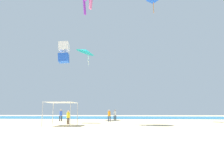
{
  "coord_description": "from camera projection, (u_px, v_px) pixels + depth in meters",
  "views": [
    {
      "loc": [
        1.51,
        -20.87,
        1.56
      ],
      "look_at": [
        -1.06,
        14.05,
        7.23
      ],
      "focal_mm": 33.6,
      "sensor_mm": 36.0,
      "label": 1
    }
  ],
  "objects": [
    {
      "name": "person_near_tent",
      "position": [
        115.0,
        114.0,
        35.49
      ],
      "size": [
        0.44,
        0.42,
        1.75
      ],
      "rotation": [
        0.0,
        0.0,
        5.82
      ],
      "color": "black",
      "rests_on": "ground"
    },
    {
      "name": "ground",
      "position": [
        112.0,
        128.0,
        20.39
      ],
      "size": [
        110.0,
        110.0,
        0.1
      ],
      "primitive_type": "cube",
      "color": "#D1BA8C"
    },
    {
      "name": "ocean_strip",
      "position": [
        121.0,
        117.0,
        50.22
      ],
      "size": [
        110.0,
        21.73,
        0.03
      ],
      "primitive_type": "cube",
      "color": "#1E6B93",
      "rests_on": "ground"
    },
    {
      "name": "person_leftmost",
      "position": [
        68.0,
        116.0,
        24.79
      ],
      "size": [
        0.38,
        0.42,
        1.61
      ],
      "rotation": [
        0.0,
        0.0,
        1.27
      ],
      "color": "brown",
      "rests_on": "ground"
    },
    {
      "name": "canopy_tent",
      "position": [
        61.0,
        103.0,
        22.57
      ],
      "size": [
        2.93,
        3.09,
        2.49
      ],
      "color": "#B2B2B7",
      "rests_on": "ground"
    },
    {
      "name": "person_central",
      "position": [
        109.0,
        115.0,
        31.02
      ],
      "size": [
        0.41,
        0.41,
        1.74
      ],
      "rotation": [
        0.0,
        0.0,
        0.62
      ],
      "color": "#33384C",
      "rests_on": "ground"
    },
    {
      "name": "kite_box_white",
      "position": [
        64.0,
        52.0,
        29.22
      ],
      "size": [
        1.55,
        1.48,
        2.91
      ],
      "rotation": [
        0.0,
        0.0,
        1.68
      ],
      "color": "white"
    },
    {
      "name": "kite_diamond_blue",
      "position": [
        153.0,
        0.0,
        34.03
      ],
      "size": [
        2.41,
        2.41,
        2.43
      ],
      "rotation": [
        0.0,
        0.0,
        3.87
      ],
      "color": "blue"
    },
    {
      "name": "kite_delta_teal",
      "position": [
        86.0,
        51.0,
        37.08
      ],
      "size": [
        3.79,
        3.78,
        3.15
      ],
      "rotation": [
        0.0,
        0.0,
        4.55
      ],
      "color": "teal"
    },
    {
      "name": "person_rightmost",
      "position": [
        61.0,
        114.0,
        32.03
      ],
      "size": [
        0.42,
        0.42,
        1.78
      ],
      "rotation": [
        0.0,
        0.0,
        0.83
      ],
      "color": "black",
      "rests_on": "ground"
    }
  ]
}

